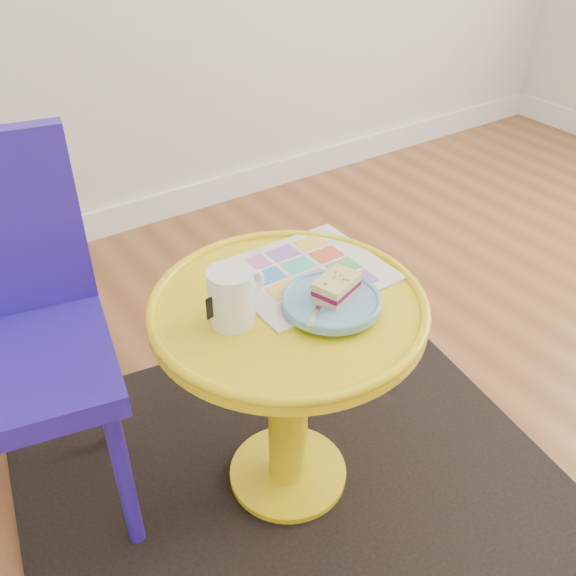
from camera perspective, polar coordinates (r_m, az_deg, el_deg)
room_walls at (r=1.87m, az=-17.13°, el=-10.52°), size 4.00×4.00×4.00m
rug at (r=1.72m, az=0.00°, el=-16.28°), size 1.45×1.28×0.01m
side_table at (r=1.44m, az=0.00°, el=-6.41°), size 0.59×0.59×0.56m
chair at (r=1.46m, az=-23.77°, el=-3.23°), size 0.47×0.47×0.90m
newspaper at (r=1.43m, az=1.63°, el=1.38°), size 0.34×0.29×0.01m
mug at (r=1.26m, az=-4.97°, el=-0.63°), size 0.13×0.09×0.12m
plate at (r=1.31m, az=3.88°, el=-1.26°), size 0.20×0.20×0.02m
cake_slice at (r=1.30m, az=4.32°, el=0.11°), size 0.11×0.09×0.04m
fork at (r=1.29m, az=2.94°, el=-1.36°), size 0.12×0.10×0.00m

